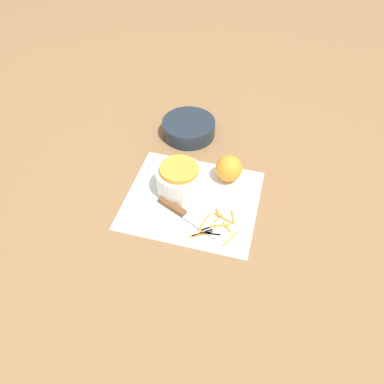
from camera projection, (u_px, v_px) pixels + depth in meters
ground_plane at (192, 200)px, 1.13m from camera, size 4.00×4.00×0.00m
cutting_board at (192, 199)px, 1.13m from camera, size 0.39×0.34×0.01m
bowl_speckled at (179, 179)px, 1.12m from camera, size 0.14×0.14×0.09m
bowl_dark at (189, 128)px, 1.33m from camera, size 0.19×0.19×0.06m
knife at (178, 210)px, 1.09m from camera, size 0.21×0.11×0.02m
orange_left at (229, 168)px, 1.16m from camera, size 0.08×0.08×0.08m
peel_pile at (215, 226)px, 1.06m from camera, size 0.13×0.13×0.01m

